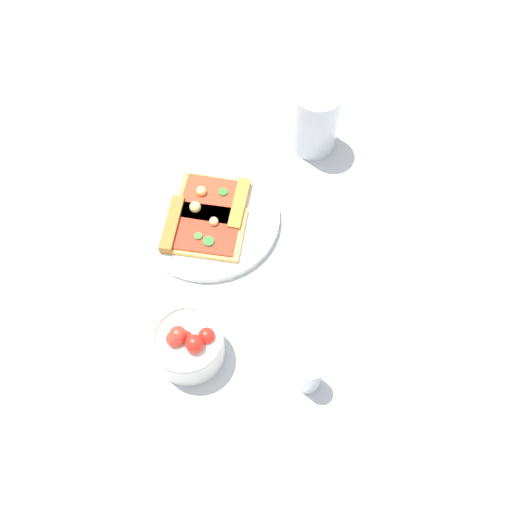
# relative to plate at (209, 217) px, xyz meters

# --- Properties ---
(ground_plane) EXTENTS (2.40, 2.40, 0.00)m
(ground_plane) POSITION_rel_plate_xyz_m (0.02, 0.00, -0.01)
(ground_plane) COLOR #B2B7BC
(ground_plane) RESTS_ON ground
(plate) EXTENTS (0.23, 0.23, 0.01)m
(plate) POSITION_rel_plate_xyz_m (0.00, 0.00, 0.00)
(plate) COLOR silver
(plate) RESTS_ON ground_plane
(pizza_slice_near) EXTENTS (0.12, 0.10, 0.02)m
(pizza_slice_near) POSITION_rel_plate_xyz_m (-0.01, -0.02, 0.01)
(pizza_slice_near) COLOR gold
(pizza_slice_near) RESTS_ON plate
(pizza_slice_far) EXTENTS (0.13, 0.11, 0.02)m
(pizza_slice_far) POSITION_rel_plate_xyz_m (0.01, 0.03, 0.01)
(pizza_slice_far) COLOR #E5B256
(pizza_slice_far) RESTS_ON plate
(salad_bowl) EXTENTS (0.10, 0.10, 0.08)m
(salad_bowl) POSITION_rel_plate_xyz_m (-0.04, 0.22, 0.03)
(salad_bowl) COLOR white
(salad_bowl) RESTS_ON ground_plane
(soda_glass) EXTENTS (0.08, 0.08, 0.12)m
(soda_glass) POSITION_rel_plate_xyz_m (-0.13, -0.20, 0.05)
(soda_glass) COLOR silver
(soda_glass) RESTS_ON ground_plane
(pepper_shaker) EXTENTS (0.03, 0.03, 0.08)m
(pepper_shaker) POSITION_rel_plate_xyz_m (-0.21, 0.22, 0.03)
(pepper_shaker) COLOR silver
(pepper_shaker) RESTS_ON ground_plane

